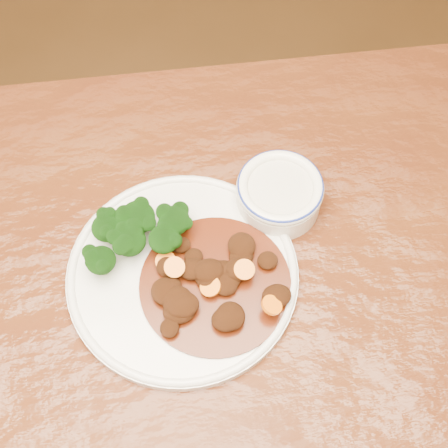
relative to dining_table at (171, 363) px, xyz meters
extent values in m
plane|color=#472B11|center=(0.00, 0.00, -0.67)|extent=(4.00, 4.00, 0.00)
cube|color=#4D240D|center=(0.00, 0.00, 0.06)|extent=(1.55, 0.99, 0.04)
cylinder|color=silver|center=(0.03, 0.09, 0.09)|extent=(0.30, 0.30, 0.01)
torus|color=silver|center=(0.03, 0.09, 0.09)|extent=(0.30, 0.30, 0.01)
cylinder|color=#66944C|center=(0.04, 0.15, 0.10)|extent=(0.01, 0.01, 0.02)
ellipsoid|color=black|center=(0.04, 0.15, 0.12)|extent=(0.04, 0.04, 0.03)
cylinder|color=#66944C|center=(-0.03, 0.13, 0.10)|extent=(0.01, 0.01, 0.02)
ellipsoid|color=black|center=(-0.03, 0.13, 0.12)|extent=(0.04, 0.04, 0.03)
cylinder|color=#66944C|center=(-0.06, 0.11, 0.10)|extent=(0.01, 0.01, 0.02)
ellipsoid|color=black|center=(-0.06, 0.11, 0.12)|extent=(0.04, 0.04, 0.03)
cylinder|color=#66944C|center=(-0.05, 0.15, 0.10)|extent=(0.01, 0.01, 0.02)
ellipsoid|color=black|center=(-0.05, 0.15, 0.12)|extent=(0.04, 0.04, 0.03)
cylinder|color=#66944C|center=(-0.01, 0.16, 0.10)|extent=(0.01, 0.01, 0.02)
ellipsoid|color=black|center=(-0.01, 0.16, 0.13)|extent=(0.05, 0.05, 0.04)
cylinder|color=#66944C|center=(0.02, 0.12, 0.10)|extent=(0.01, 0.01, 0.02)
ellipsoid|color=black|center=(0.02, 0.12, 0.12)|extent=(0.04, 0.04, 0.03)
cylinder|color=#481607|center=(0.07, 0.06, 0.10)|extent=(0.19, 0.19, 0.00)
ellipsoid|color=black|center=(0.07, 0.07, 0.11)|extent=(0.04, 0.03, 0.02)
ellipsoid|color=black|center=(0.08, 0.01, 0.11)|extent=(0.04, 0.03, 0.02)
ellipsoid|color=black|center=(0.05, 0.10, 0.10)|extent=(0.02, 0.02, 0.01)
ellipsoid|color=black|center=(0.11, 0.07, 0.11)|extent=(0.04, 0.03, 0.02)
ellipsoid|color=black|center=(0.02, 0.09, 0.11)|extent=(0.03, 0.03, 0.02)
ellipsoid|color=black|center=(0.09, 0.05, 0.10)|extent=(0.03, 0.03, 0.01)
ellipsoid|color=black|center=(0.01, 0.01, 0.11)|extent=(0.02, 0.02, 0.01)
ellipsoid|color=black|center=(0.04, 0.12, 0.10)|extent=(0.03, 0.02, 0.01)
ellipsoid|color=black|center=(0.08, 0.06, 0.10)|extent=(0.03, 0.03, 0.02)
ellipsoid|color=black|center=(0.05, 0.08, 0.11)|extent=(0.03, 0.03, 0.02)
ellipsoid|color=black|center=(0.12, 0.10, 0.11)|extent=(0.04, 0.04, 0.02)
ellipsoid|color=black|center=(0.14, 0.08, 0.11)|extent=(0.03, 0.03, 0.01)
ellipsoid|color=black|center=(0.02, 0.04, 0.11)|extent=(0.04, 0.04, 0.02)
ellipsoid|color=black|center=(0.02, 0.03, 0.11)|extent=(0.04, 0.03, 0.02)
ellipsoid|color=black|center=(0.09, 0.06, 0.11)|extent=(0.03, 0.03, 0.02)
ellipsoid|color=black|center=(0.02, 0.06, 0.11)|extent=(0.03, 0.02, 0.01)
ellipsoid|color=black|center=(0.08, 0.07, 0.11)|extent=(0.03, 0.03, 0.02)
ellipsoid|color=black|center=(0.01, 0.06, 0.11)|extent=(0.03, 0.04, 0.02)
ellipsoid|color=black|center=(0.03, 0.03, 0.11)|extent=(0.04, 0.03, 0.02)
ellipsoid|color=black|center=(0.07, 0.07, 0.11)|extent=(0.04, 0.04, 0.02)
ellipsoid|color=black|center=(0.03, 0.09, 0.11)|extent=(0.03, 0.03, 0.01)
ellipsoid|color=black|center=(0.08, 0.01, 0.11)|extent=(0.04, 0.04, 0.02)
ellipsoid|color=black|center=(0.14, 0.03, 0.11)|extent=(0.04, 0.03, 0.02)
ellipsoid|color=black|center=(0.11, 0.09, 0.11)|extent=(0.03, 0.03, 0.02)
cylinder|color=#DC620B|center=(0.03, 0.08, 0.12)|extent=(0.04, 0.04, 0.02)
cylinder|color=#DC620B|center=(0.08, 0.06, 0.11)|extent=(0.04, 0.04, 0.01)
cylinder|color=#DC620B|center=(0.13, 0.01, 0.12)|extent=(0.04, 0.04, 0.02)
cylinder|color=#DC620B|center=(0.11, 0.06, 0.12)|extent=(0.04, 0.04, 0.01)
cylinder|color=#DC620B|center=(0.02, 0.10, 0.11)|extent=(0.04, 0.04, 0.01)
cylinder|color=#DC620B|center=(0.07, 0.05, 0.11)|extent=(0.03, 0.04, 0.02)
cylinder|color=white|center=(0.18, 0.17, 0.10)|extent=(0.12, 0.12, 0.04)
cylinder|color=silver|center=(0.18, 0.17, 0.12)|extent=(0.09, 0.09, 0.01)
torus|color=white|center=(0.18, 0.17, 0.13)|extent=(0.12, 0.12, 0.02)
torus|color=navy|center=(0.18, 0.17, 0.13)|extent=(0.12, 0.12, 0.01)
camera|label=1|loc=(0.03, -0.25, 0.83)|focal=50.00mm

